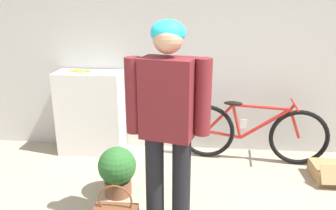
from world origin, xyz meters
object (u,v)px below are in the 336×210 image
Objects in this scene: person at (168,113)px; banana at (80,71)px; cardboard_box at (334,172)px; potted_plant at (117,169)px; bicycle at (251,133)px.

banana is (-1.16, 1.36, 0.03)m from person.
banana is 0.67× the size of cardboard_box.
person is at bearing -39.56° from potted_plant.
person reaches higher than potted_plant.
bicycle is at bearing 155.51° from cardboard_box.
person is 3.46× the size of potted_plant.
cardboard_box is at bearing 11.96° from potted_plant.
person is at bearing -118.19° from bicycle.
person is 1.79m from banana.
person is 1.69m from bicycle.
bicycle is 3.49× the size of potted_plant.
person reaches higher than bicycle.
bicycle is at bearing -2.05° from banana.
bicycle is (0.87, 1.29, -0.66)m from person.
cardboard_box is (0.83, -0.38, -0.28)m from bicycle.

